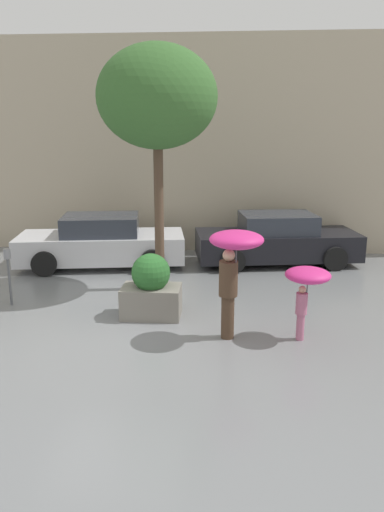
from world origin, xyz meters
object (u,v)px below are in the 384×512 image
person_adult (234,256)px  street_tree (157,98)px  person_child (307,280)px  parking_meter (8,265)px  planter_box (151,289)px  parked_car_near (102,243)px  parked_car_far (277,240)px

person_adult → street_tree: street_tree is taller
person_adult → person_child: size_ratio=1.50×
parking_meter → person_adult: bearing=-16.9°
parking_meter → planter_box: bearing=-7.9°
person_child → street_tree: 4.89m
person_child → parking_meter: 5.87m
street_tree → parking_meter: bearing=-156.1°
street_tree → parking_meter: (-2.89, -1.28, -3.25)m
planter_box → street_tree: bearing=92.4°
person_adult → parking_meter: 4.75m
planter_box → parking_meter: (-2.96, 0.41, 0.29)m
person_adult → person_child: bearing=36.2°
planter_box → person_adult: 2.03m
planter_box → parking_meter: size_ratio=1.05×
person_adult → planter_box: bearing=179.9°
parked_car_near → planter_box: bearing=-160.9°
planter_box → person_child: bearing=-17.3°
person_child → parked_car_far: 5.01m
street_tree → parked_car_near: bearing=134.7°
parked_car_near → parking_meter: parked_car_near is taller
person_child → street_tree: bearing=116.3°
parked_car_near → parked_car_far: size_ratio=1.00×
planter_box → parked_car_far: parked_car_far is taller
person_child → parked_car_far: (-0.05, 4.99, -0.43)m
street_tree → person_child: bearing=-42.1°
person_child → parking_meter: bearing=145.8°
planter_box → street_tree: size_ratio=0.24×
planter_box → person_adult: bearing=-31.8°
person_adult → street_tree: (-1.61, 2.65, 2.64)m
person_adult → parked_car_near: bearing=159.0°
planter_box → person_child: size_ratio=0.98×
parked_car_far → street_tree: bearing=122.1°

